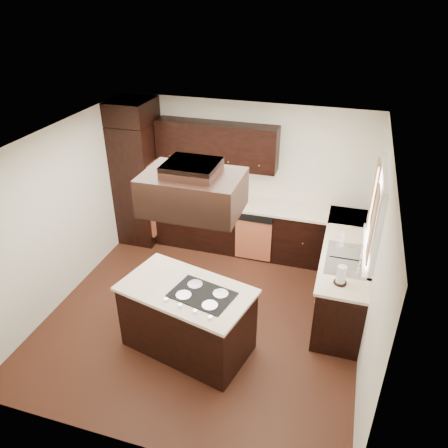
{
  "coord_description": "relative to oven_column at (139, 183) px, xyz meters",
  "views": [
    {
      "loc": [
        1.64,
        -4.49,
        4.15
      ],
      "look_at": [
        0.1,
        0.6,
        1.15
      ],
      "focal_mm": 35.0,
      "sensor_mm": 36.0,
      "label": 1
    }
  ],
  "objects": [
    {
      "name": "mixing_bowl",
      "position": [
        0.5,
        0.08,
        -0.11
      ],
      "size": [
        0.28,
        0.28,
        0.06
      ],
      "primitive_type": "imported",
      "rotation": [
        0.0,
        0.0,
        0.27
      ],
      "color": "white",
      "rests_on": "countertop_back"
    },
    {
      "name": "countertop_right",
      "position": [
        3.56,
        -0.8,
        -0.16
      ],
      "size": [
        0.63,
        2.4,
        0.04
      ],
      "primitive_type": "cube",
      "color": "#FFEBCD",
      "rests_on": "base_cabinets_right"
    },
    {
      "name": "hood_duct",
      "position": [
        1.88,
        -2.25,
        1.38
      ],
      "size": [
        0.55,
        0.5,
        0.13
      ],
      "primitive_type": "cube",
      "color": "black",
      "rests_on": "ceiling"
    },
    {
      "name": "floor",
      "position": [
        1.78,
        -1.71,
        -1.07
      ],
      "size": [
        4.2,
        4.2,
        0.02
      ],
      "primitive_type": "cube",
      "color": "#5B2D1C",
      "rests_on": "ground"
    },
    {
      "name": "window_pane",
      "position": [
        3.87,
        -1.16,
        0.59
      ],
      "size": [
        0.0,
        1.2,
        1.0
      ],
      "primitive_type": "cube",
      "color": "white",
      "rests_on": "wall_right"
    },
    {
      "name": "spice_rack",
      "position": [
        1.28,
        0.05,
        0.01
      ],
      "size": [
        0.36,
        0.23,
        0.3
      ],
      "primitive_type": "cube",
      "rotation": [
        0.0,
        0.0,
        0.43
      ],
      "color": "black",
      "rests_on": "countertop_back"
    },
    {
      "name": "island_top",
      "position": [
        1.78,
        -2.35,
        -0.16
      ],
      "size": [
        1.74,
        1.23,
        0.04
      ],
      "primitive_type": "cube",
      "rotation": [
        0.0,
        0.0,
        -0.24
      ],
      "color": "#FFEBCD",
      "rests_on": "island"
    },
    {
      "name": "base_cabinets_back",
      "position": [
        1.81,
        0.09,
        -0.62
      ],
      "size": [
        2.93,
        0.6,
        0.88
      ],
      "primitive_type": "cube",
      "color": "black",
      "rests_on": "floor"
    },
    {
      "name": "sink_rim",
      "position": [
        3.58,
        -1.16,
        -0.14
      ],
      "size": [
        0.52,
        0.84,
        0.01
      ],
      "primitive_type": "cube",
      "color": "silver",
      "rests_on": "countertop_right"
    },
    {
      "name": "range_hood",
      "position": [
        1.88,
        -2.25,
        1.1
      ],
      "size": [
        1.05,
        0.72,
        0.42
      ],
      "primitive_type": "cube",
      "color": "black",
      "rests_on": "ceiling"
    },
    {
      "name": "wall_back",
      "position": [
        1.78,
        0.4,
        0.19
      ],
      "size": [
        4.2,
        0.02,
        2.5
      ],
      "primitive_type": "cube",
      "color": "white",
      "rests_on": "ground"
    },
    {
      "name": "wall_right",
      "position": [
        3.88,
        -1.71,
        0.19
      ],
      "size": [
        0.02,
        4.2,
        2.5
      ],
      "primitive_type": "cube",
      "color": "white",
      "rests_on": "ground"
    },
    {
      "name": "wall_front",
      "position": [
        1.78,
        -3.81,
        0.19
      ],
      "size": [
        4.2,
        0.02,
        2.5
      ],
      "primitive_type": "cube",
      "color": "white",
      "rests_on": "ground"
    },
    {
      "name": "countertop_back",
      "position": [
        1.81,
        0.08,
        -0.16
      ],
      "size": [
        2.93,
        0.63,
        0.04
      ],
      "primitive_type": "cube",
      "color": "#FFEBCD",
      "rests_on": "base_cabinets_back"
    },
    {
      "name": "upper_cabinets",
      "position": [
        1.34,
        0.23,
        0.75
      ],
      "size": [
        2.0,
        0.34,
        0.72
      ],
      "primitive_type": "cube",
      "color": "black",
      "rests_on": "wall_back"
    },
    {
      "name": "window_frame",
      "position": [
        3.85,
        -1.16,
        0.59
      ],
      "size": [
        0.06,
        1.32,
        1.12
      ],
      "primitive_type": "cube",
      "color": "white",
      "rests_on": "wall_right"
    },
    {
      "name": "dishwasher_front",
      "position": [
        2.1,
        -0.2,
        -0.66
      ],
      "size": [
        0.6,
        0.05,
        0.72
      ],
      "primitive_type": "cube",
      "color": "#D77048",
      "rests_on": "floor"
    },
    {
      "name": "wall_oven_face",
      "position": [
        0.35,
        0.0,
        0.06
      ],
      "size": [
        0.05,
        0.62,
        0.78
      ],
      "primitive_type": "cube",
      "color": "#D77048",
      "rests_on": "oven_column"
    },
    {
      "name": "wall_left",
      "position": [
        -0.33,
        -1.71,
        0.19
      ],
      "size": [
        0.02,
        4.2,
        2.5
      ],
      "primitive_type": "cube",
      "color": "white",
      "rests_on": "ground"
    },
    {
      "name": "blender_base",
      "position": [
        0.93,
        0.01,
        -0.09
      ],
      "size": [
        0.15,
        0.15,
        0.1
      ],
      "primitive_type": "cylinder",
      "color": "silver",
      "rests_on": "countertop_back"
    },
    {
      "name": "oven_column",
      "position": [
        0.0,
        0.0,
        0.0
      ],
      "size": [
        0.65,
        0.75,
        2.12
      ],
      "primitive_type": "cube",
      "color": "black",
      "rests_on": "floor"
    },
    {
      "name": "cooktop",
      "position": [
        2.0,
        -2.41,
        -0.13
      ],
      "size": [
        0.81,
        0.63,
        0.01
      ],
      "primitive_type": "cube",
      "rotation": [
        0.0,
        0.0,
        -0.24
      ],
      "color": "black",
      "rests_on": "island_top"
    },
    {
      "name": "blender_pitcher",
      "position": [
        0.93,
        0.01,
        0.09
      ],
      "size": [
        0.13,
        0.13,
        0.26
      ],
      "primitive_type": "cone",
      "color": "silver",
      "rests_on": "blender_base"
    },
    {
      "name": "curtain_right",
      "position": [
        3.79,
        -0.74,
        0.64
      ],
      "size": [
        0.02,
        0.34,
        0.9
      ],
      "primitive_type": "cube",
      "color": "beige",
      "rests_on": "wall_right"
    },
    {
      "name": "curtain_left",
      "position": [
        3.79,
        -1.57,
        0.64
      ],
      "size": [
        0.02,
        0.34,
        0.9
      ],
      "primitive_type": "cube",
      "color": "beige",
      "rests_on": "wall_right"
    },
    {
      "name": "paper_towel",
      "position": [
        3.53,
        -1.71,
        -0.02
      ],
      "size": [
        0.12,
        0.12,
        0.25
      ],
      "primitive_type": "cylinder",
      "rotation": [
        0.0,
        0.0,
        0.02
      ],
      "color": "white",
      "rests_on": "countertop_right"
    },
    {
      "name": "island",
      "position": [
        1.78,
        -2.35,
        -0.62
      ],
      "size": [
        1.67,
        1.16,
        0.88
      ],
      "primitive_type": "cube",
      "rotation": [
        0.0,
        0.0,
        -0.24
      ],
      "color": "black",
      "rests_on": "floor"
    },
    {
      "name": "soap_bottle",
      "position": [
        3.47,
        -0.67,
        -0.06
      ],
      "size": [
        0.1,
        0.1,
        0.16
      ],
      "primitive_type": "imported",
      "rotation": [
        0.0,
        0.0,
        0.42
      ],
      "color": "white",
      "rests_on": "countertop_right"
    },
    {
      "name": "base_cabinets_right",
      "position": [
        3.58,
        -0.8,
        -0.62
      ],
      "size": [
        0.6,
        2.4,
        0.88
      ],
      "primitive_type": "cube",
      "color": "black",
      "rests_on": "floor"
    },
    {
      "name": "ceiling",
      "position": [
        1.78,
        -1.71,
        1.45
      ],
      "size": [
        4.2,
        4.2,
        0.02
      ],
      "primitive_type": "cube",
      "color": "white",
      "rests_on": "ground"
    }
  ]
}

